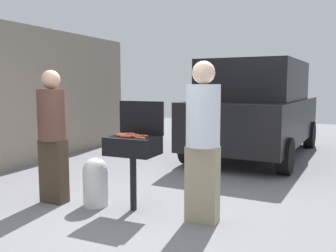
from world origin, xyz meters
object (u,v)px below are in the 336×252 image
at_px(hot_dog_10, 121,135).
at_px(hot_dog_3, 122,134).
at_px(hot_dog_2, 121,136).
at_px(hot_dog_9, 125,137).
at_px(hot_dog_6, 131,136).
at_px(hot_dog_5, 126,135).
at_px(person_left, 52,132).
at_px(parked_minivan, 256,108).
at_px(hot_dog_7, 134,135).
at_px(propane_tank, 96,181).
at_px(hot_dog_1, 124,134).
at_px(person_right, 203,136).
at_px(hot_dog_8, 130,134).
at_px(hot_dog_4, 137,136).
at_px(hot_dog_0, 143,136).
at_px(bbq_grill, 133,148).
at_px(hot_dog_11, 140,138).

bearing_deg(hot_dog_10, hot_dog_3, 103.15).
distance_m(hot_dog_2, hot_dog_9, 0.11).
bearing_deg(hot_dog_6, hot_dog_5, 159.14).
bearing_deg(hot_dog_2, person_left, -174.13).
bearing_deg(parked_minivan, hot_dog_7, 84.22).
relative_size(hot_dog_5, propane_tank, 0.21).
bearing_deg(hot_dog_1, hot_dog_2, -73.33).
height_order(hot_dog_6, person_right, person_right).
bearing_deg(hot_dog_8, hot_dog_4, -35.91).
bearing_deg(hot_dog_7, hot_dog_0, -18.41).
distance_m(bbq_grill, person_left, 1.12).
xyz_separation_m(hot_dog_2, hot_dog_4, (0.19, 0.06, 0.00)).
bearing_deg(hot_dog_11, parked_minivan, 83.53).
bearing_deg(hot_dog_0, hot_dog_6, -144.29).
bearing_deg(hot_dog_11, hot_dog_3, 151.73).
distance_m(hot_dog_9, person_right, 0.94).
bearing_deg(person_right, propane_tank, 11.23).
relative_size(hot_dog_0, hot_dog_1, 1.00).
bearing_deg(hot_dog_11, hot_dog_2, 165.54).
bearing_deg(hot_dog_11, hot_dog_10, 157.40).
distance_m(hot_dog_0, hot_dog_4, 0.06).
distance_m(bbq_grill, propane_tank, 0.69).
bearing_deg(hot_dog_10, hot_dog_9, -41.88).
xyz_separation_m(hot_dog_3, hot_dog_7, (0.16, 0.02, 0.00)).
xyz_separation_m(hot_dog_6, propane_tank, (-0.52, 0.00, -0.60)).
xyz_separation_m(hot_dog_11, person_left, (-1.27, -0.02, 0.01)).
distance_m(hot_dog_5, person_right, 0.98).
xyz_separation_m(hot_dog_0, hot_dog_11, (0.05, -0.16, 0.00)).
xyz_separation_m(hot_dog_2, propane_tank, (-0.39, 0.00, -0.60)).
bearing_deg(bbq_grill, hot_dog_6, -88.36).
distance_m(hot_dog_3, parked_minivan, 4.22).
height_order(hot_dog_2, hot_dog_4, same).
bearing_deg(propane_tank, hot_dog_1, 22.42).
height_order(hot_dog_3, hot_dog_5, same).
relative_size(hot_dog_0, hot_dog_4, 1.00).
height_order(hot_dog_5, hot_dog_6, same).
relative_size(hot_dog_9, hot_dog_11, 1.00).
height_order(hot_dog_5, propane_tank, hot_dog_5).
relative_size(hot_dog_10, hot_dog_11, 1.00).
bearing_deg(hot_dog_2, parked_minivan, 79.44).
distance_m(hot_dog_2, hot_dog_4, 0.20).
distance_m(bbq_grill, hot_dog_4, 0.17).
xyz_separation_m(hot_dog_8, hot_dog_10, (-0.05, -0.12, 0.00)).
relative_size(hot_dog_11, person_left, 0.08).
distance_m(hot_dog_2, hot_dog_10, 0.08).
height_order(hot_dog_4, hot_dog_5, same).
bearing_deg(hot_dog_3, hot_dog_6, -31.22).
relative_size(hot_dog_0, hot_dog_8, 1.00).
distance_m(hot_dog_10, hot_dog_11, 0.38).
bearing_deg(hot_dog_2, hot_dog_5, 37.08).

